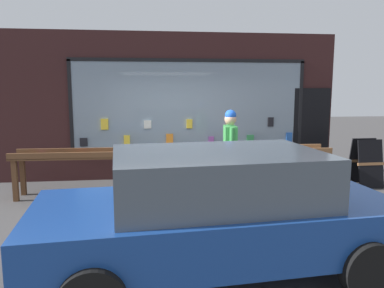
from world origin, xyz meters
TOP-DOWN VIEW (x-y plane):
  - ground_plane at (0.00, 0.00)m, footprint 40.00×40.00m
  - shopfront_facade at (0.08, 2.39)m, footprint 7.75×0.29m
  - display_table_left at (-1.66, 1.00)m, footprint 2.93×0.64m
  - display_table_right at (1.67, 1.00)m, footprint 2.93×0.64m
  - person_browsing at (0.98, 0.48)m, footprint 0.27×0.67m
  - small_dog at (1.46, 0.31)m, footprint 0.39×0.56m
  - sandwich_board_sign at (4.11, 1.09)m, footprint 0.60×0.60m
  - parked_car at (0.20, -2.32)m, footprint 4.18×2.15m

SIDE VIEW (x-z plane):
  - ground_plane at x=0.00m, z-range 0.00..0.00m
  - small_dog at x=1.46m, z-range 0.08..0.54m
  - sandwich_board_sign at x=4.11m, z-range 0.01..1.03m
  - display_table_right at x=1.67m, z-range 0.28..1.20m
  - parked_car at x=0.20m, z-range 0.04..1.45m
  - display_table_left at x=-1.66m, z-range 0.28..1.20m
  - person_browsing at x=0.98m, z-range 0.15..1.85m
  - shopfront_facade at x=0.08m, z-range -0.01..3.35m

